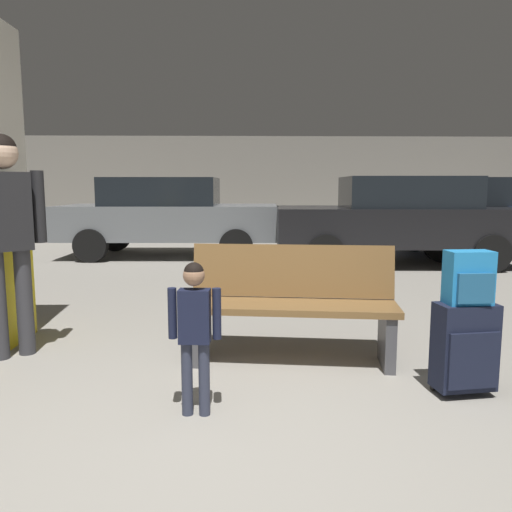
# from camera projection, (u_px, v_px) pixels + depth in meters

# --- Properties ---
(ground_plane) EXTENTS (18.00, 18.00, 0.10)m
(ground_plane) POSITION_uv_depth(u_px,v_px,m) (230.00, 297.00, 6.44)
(ground_plane) COLOR gray
(garage_back_wall) EXTENTS (18.00, 0.12, 2.80)m
(garage_back_wall) POSITION_uv_depth(u_px,v_px,m) (237.00, 185.00, 15.01)
(garage_back_wall) COLOR gray
(garage_back_wall) RESTS_ON ground_plane
(bench) EXTENTS (1.65, 0.72, 0.89)m
(bench) POSITION_uv_depth(u_px,v_px,m) (291.00, 304.00, 3.93)
(bench) COLOR brown
(bench) RESTS_ON ground_plane
(suitcase) EXTENTS (0.40, 0.28, 0.60)m
(suitcase) POSITION_uv_depth(u_px,v_px,m) (465.00, 347.00, 3.27)
(suitcase) COLOR #191E33
(suitcase) RESTS_ON ground_plane
(backpack_bright) EXTENTS (0.29, 0.21, 0.34)m
(backpack_bright) POSITION_uv_depth(u_px,v_px,m) (469.00, 278.00, 3.21)
(backpack_bright) COLOR #268CD8
(backpack_bright) RESTS_ON suitcase
(child) EXTENTS (0.31, 0.19, 0.92)m
(child) POSITION_uv_depth(u_px,v_px,m) (194.00, 322.00, 2.95)
(child) COLOR #33384C
(child) RESTS_ON ground_plane
(adult) EXTENTS (0.49, 0.40, 1.74)m
(adult) POSITION_uv_depth(u_px,v_px,m) (6.00, 222.00, 3.92)
(adult) COLOR #38383D
(adult) RESTS_ON ground_plane
(parked_car_far) EXTENTS (4.15, 1.89, 1.51)m
(parked_car_far) POSITION_uv_depth(u_px,v_px,m) (168.00, 215.00, 9.79)
(parked_car_far) COLOR slate
(parked_car_far) RESTS_ON ground_plane
(parked_car_side) EXTENTS (4.14, 1.88, 1.51)m
(parked_car_side) POSITION_uv_depth(u_px,v_px,m) (497.00, 215.00, 9.81)
(parked_car_side) COLOR navy
(parked_car_side) RESTS_ON ground_plane
(parked_car_near) EXTENTS (4.18, 1.95, 1.51)m
(parked_car_near) POSITION_uv_depth(u_px,v_px,m) (399.00, 218.00, 8.75)
(parked_car_near) COLOR black
(parked_car_near) RESTS_ON ground_plane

